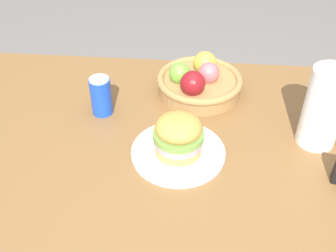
{
  "coord_description": "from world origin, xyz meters",
  "views": [
    {
      "loc": [
        0.1,
        -0.9,
        1.53
      ],
      "look_at": [
        0.02,
        -0.02,
        0.81
      ],
      "focal_mm": 42.97,
      "sensor_mm": 36.0,
      "label": 1
    }
  ],
  "objects_px": {
    "fruit_basket": "(199,81)",
    "soda_can": "(101,96)",
    "sandwich": "(178,135)",
    "plate": "(178,152)",
    "paper_towel_roll": "(324,108)"
  },
  "relations": [
    {
      "from": "fruit_basket",
      "to": "paper_towel_roll",
      "type": "xyz_separation_m",
      "value": [
        0.35,
        -0.22,
        0.08
      ]
    },
    {
      "from": "plate",
      "to": "paper_towel_roll",
      "type": "xyz_separation_m",
      "value": [
        0.4,
        0.09,
        0.11
      ]
    },
    {
      "from": "plate",
      "to": "soda_can",
      "type": "distance_m",
      "value": 0.31
    },
    {
      "from": "plate",
      "to": "fruit_basket",
      "type": "xyz_separation_m",
      "value": [
        0.05,
        0.31,
        0.04
      ]
    },
    {
      "from": "sandwich",
      "to": "soda_can",
      "type": "xyz_separation_m",
      "value": [
        -0.25,
        0.17,
        -0.01
      ]
    },
    {
      "from": "fruit_basket",
      "to": "soda_can",
      "type": "bearing_deg",
      "value": -155.06
    },
    {
      "from": "soda_can",
      "to": "paper_towel_roll",
      "type": "bearing_deg",
      "value": -7.29
    },
    {
      "from": "plate",
      "to": "soda_can",
      "type": "relative_size",
      "value": 2.11
    },
    {
      "from": "plate",
      "to": "sandwich",
      "type": "xyz_separation_m",
      "value": [
        -0.0,
        0.0,
        0.06
      ]
    },
    {
      "from": "soda_can",
      "to": "fruit_basket",
      "type": "relative_size",
      "value": 0.43
    },
    {
      "from": "fruit_basket",
      "to": "plate",
      "type": "bearing_deg",
      "value": -98.62
    },
    {
      "from": "plate",
      "to": "fruit_basket",
      "type": "height_order",
      "value": "fruit_basket"
    },
    {
      "from": "sandwich",
      "to": "fruit_basket",
      "type": "relative_size",
      "value": 0.49
    },
    {
      "from": "soda_can",
      "to": "fruit_basket",
      "type": "distance_m",
      "value": 0.33
    },
    {
      "from": "sandwich",
      "to": "soda_can",
      "type": "bearing_deg",
      "value": 145.5
    }
  ]
}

